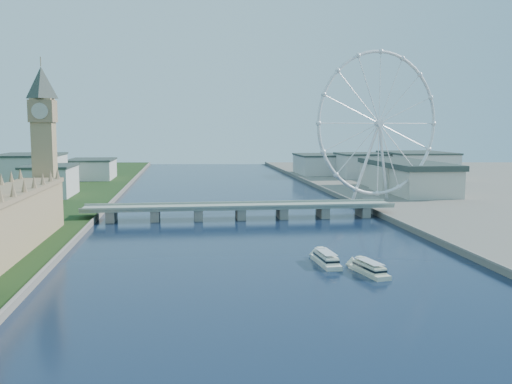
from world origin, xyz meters
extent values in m
cube|color=tan|center=(-128.00, 278.00, 43.00)|extent=(13.00, 13.00, 80.00)
cube|color=#937A59|center=(-128.00, 278.00, 75.00)|extent=(15.00, 15.00, 14.00)
pyramid|color=#2D3833|center=(-128.00, 278.00, 103.00)|extent=(20.02, 20.02, 20.00)
cube|color=gray|center=(0.00, 300.00, 8.50)|extent=(220.00, 22.00, 2.00)
cube|color=gray|center=(-90.00, 300.00, 3.75)|extent=(6.00, 20.00, 7.50)
cube|color=gray|center=(-60.00, 300.00, 3.75)|extent=(6.00, 20.00, 7.50)
cube|color=gray|center=(-30.00, 300.00, 3.75)|extent=(6.00, 20.00, 7.50)
cube|color=gray|center=(0.00, 300.00, 3.75)|extent=(6.00, 20.00, 7.50)
cube|color=gray|center=(30.00, 300.00, 3.75)|extent=(6.00, 20.00, 7.50)
cube|color=gray|center=(60.00, 300.00, 3.75)|extent=(6.00, 20.00, 7.50)
cube|color=gray|center=(90.00, 300.00, 3.75)|extent=(6.00, 20.00, 7.50)
torus|color=silver|center=(120.00, 355.00, 68.00)|extent=(113.60, 39.12, 118.60)
cylinder|color=silver|center=(120.00, 355.00, 68.00)|extent=(7.25, 6.61, 6.00)
cube|color=gray|center=(117.00, 365.00, 4.00)|extent=(14.00, 10.00, 2.00)
cube|color=beige|center=(-160.00, 430.00, 16.00)|extent=(40.00, 60.00, 26.00)
cube|color=beige|center=(-200.00, 520.00, 19.00)|extent=(60.00, 80.00, 32.00)
cube|color=beige|center=(-150.00, 600.00, 14.00)|extent=(50.00, 70.00, 22.00)
cube|color=beige|center=(180.00, 580.00, 17.00)|extent=(60.00, 60.00, 28.00)
cube|color=beige|center=(240.00, 560.00, 18.00)|extent=(70.00, 90.00, 30.00)
cube|color=beige|center=(140.00, 640.00, 15.00)|extent=(60.00, 80.00, 24.00)
camera|label=1|loc=(-38.42, -100.50, 65.22)|focal=40.00mm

